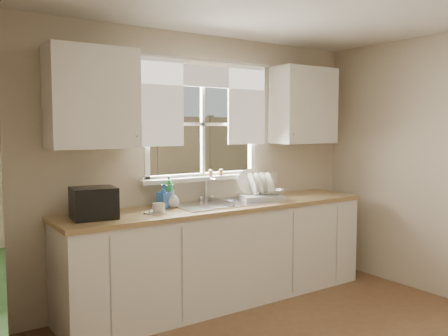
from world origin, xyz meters
TOP-DOWN VIEW (x-y plane):
  - room_walls at (0.00, -0.07)m, footprint 3.62×4.02m
  - window at (0.00, 2.00)m, footprint 1.38×0.16m
  - curtains at (0.00, 1.95)m, footprint 1.50×0.03m
  - base_cabinets at (0.00, 1.68)m, footprint 3.00×0.62m
  - countertop at (0.00, 1.68)m, footprint 3.04×0.65m
  - upper_cabinet_left at (-1.15, 1.82)m, footprint 0.70×0.33m
  - upper_cabinet_right at (1.15, 1.82)m, footprint 0.70×0.33m
  - wall_outlet at (0.88, 1.99)m, footprint 0.08×0.01m
  - sill_jars at (0.10, 1.94)m, footprint 0.16×0.04m
  - backyard at (0.58, 8.42)m, footprint 20.00×10.00m
  - sink at (0.00, 1.71)m, footprint 0.88×0.52m
  - dish_rack at (0.46, 1.69)m, footprint 0.47×0.41m
  - bowl at (0.57, 1.64)m, footprint 0.25×0.25m
  - soap_bottle_a at (-0.46, 1.85)m, footprint 0.13×0.13m
  - soap_bottle_b at (-0.54, 1.80)m, footprint 0.12×0.12m
  - soap_bottle_c at (-0.46, 1.79)m, footprint 0.14×0.14m
  - saucer at (-0.71, 1.64)m, footprint 0.18×0.18m
  - cup at (-0.69, 1.60)m, footprint 0.13×0.13m
  - black_appliance at (-1.21, 1.68)m, footprint 0.37×0.33m

SIDE VIEW (x-z plane):
  - base_cabinets at x=0.00m, z-range 0.00..0.87m
  - sink at x=0.00m, z-range 0.64..1.04m
  - countertop at x=0.00m, z-range 0.87..0.91m
  - saucer at x=-0.71m, z-range 0.91..0.92m
  - cup at x=-0.69m, z-range 0.91..1.00m
  - bowl at x=0.57m, z-range 0.96..1.01m
  - dish_rack at x=0.46m, z-range 0.84..1.14m
  - soap_bottle_c at x=-0.46m, z-range 0.91..1.07m
  - soap_bottle_b at x=-0.54m, z-range 0.91..1.12m
  - black_appliance at x=-1.21m, z-range 0.91..1.15m
  - soap_bottle_a at x=-0.46m, z-range 0.91..1.19m
  - wall_outlet at x=0.88m, z-range 1.02..1.14m
  - sill_jars at x=0.10m, z-range 1.15..1.21m
  - room_walls at x=0.00m, z-range -0.01..2.49m
  - window at x=0.00m, z-range 0.95..2.02m
  - upper_cabinet_left at x=-1.15m, z-range 1.45..2.25m
  - upper_cabinet_right at x=1.15m, z-range 1.45..2.25m
  - curtains at x=0.00m, z-range 1.53..2.34m
  - backyard at x=0.58m, z-range 0.40..6.53m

